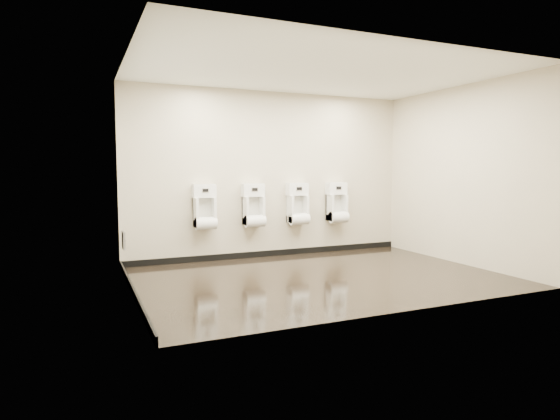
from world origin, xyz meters
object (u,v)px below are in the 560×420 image
at_px(urinal_0, 205,210).
at_px(urinal_3, 337,206).
at_px(urinal_1, 254,209).
at_px(access_panel, 124,240).
at_px(urinal_2, 298,207).

distance_m(urinal_0, urinal_3, 2.42).
bearing_deg(urinal_1, access_panel, -168.59).
bearing_deg(urinal_3, urinal_0, 180.00).
height_order(urinal_1, urinal_3, same).
relative_size(access_panel, urinal_2, 0.36).
distance_m(urinal_0, urinal_1, 0.83).
relative_size(urinal_1, urinal_3, 1.00).
relative_size(access_panel, urinal_0, 0.36).
xyz_separation_m(urinal_1, urinal_3, (1.59, 0.00, 0.00)).
bearing_deg(urinal_0, urinal_1, 0.00).
bearing_deg(urinal_3, urinal_1, 180.00).
relative_size(urinal_1, urinal_2, 1.00).
height_order(access_panel, urinal_0, urinal_0).
relative_size(urinal_2, urinal_3, 1.00).
height_order(access_panel, urinal_1, urinal_1).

